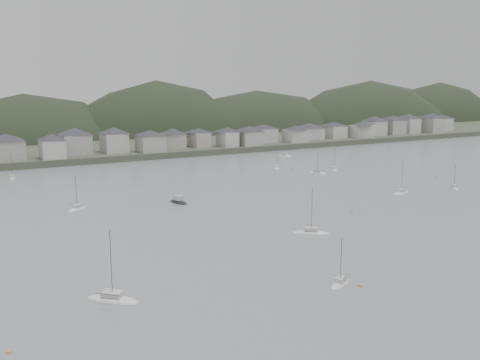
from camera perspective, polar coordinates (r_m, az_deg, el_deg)
ground at (r=107.67m, az=20.74°, el=-9.28°), size 900.00×900.00×0.00m
far_shore_land at (r=368.42m, az=-17.49°, el=4.55°), size 900.00×250.00×3.00m
forested_ridge at (r=346.21m, az=-15.65°, el=2.17°), size 851.55×103.94×102.57m
waterfront_town at (r=280.13m, az=-2.18°, el=4.85°), size 451.48×28.46×12.92m
moored_fleet at (r=152.80m, az=-6.68°, el=-2.93°), size 217.56×157.07×13.60m
motor_launch_far at (r=159.38m, az=-6.60°, el=-2.34°), size 4.36×8.03×3.82m
mooring_buoys at (r=144.35m, az=5.12°, el=-3.69°), size 161.60×120.85×0.70m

